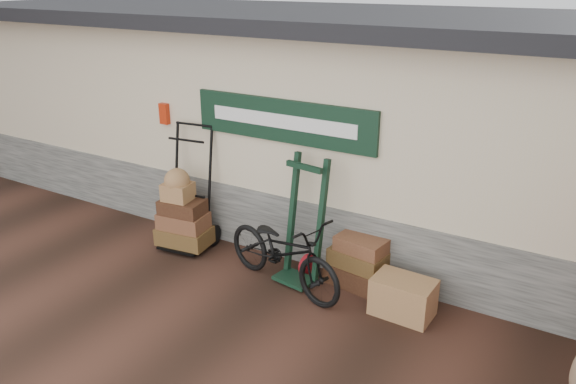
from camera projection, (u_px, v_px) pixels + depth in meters
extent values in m
plane|color=black|center=(263.00, 295.00, 6.89)|extent=(80.00, 80.00, 0.00)
cube|color=#4C4C47|center=(357.00, 192.00, 8.93)|extent=(14.00, 3.54, 0.90)
cube|color=beige|center=(362.00, 98.00, 8.38)|extent=(14.00, 3.50, 2.10)
cube|color=black|center=(361.00, 19.00, 7.84)|extent=(14.40, 4.10, 0.20)
cube|color=black|center=(283.00, 121.00, 7.10)|extent=(2.60, 0.06, 0.55)
cube|color=white|center=(281.00, 121.00, 7.07)|extent=(2.10, 0.01, 0.18)
cube|color=#B6270D|center=(165.00, 114.00, 8.11)|extent=(0.14, 0.10, 0.30)
cube|color=olive|center=(403.00, 297.00, 6.44)|extent=(0.71, 0.48, 0.45)
imported|color=black|center=(283.00, 247.00, 6.90)|extent=(1.11, 1.99, 1.10)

